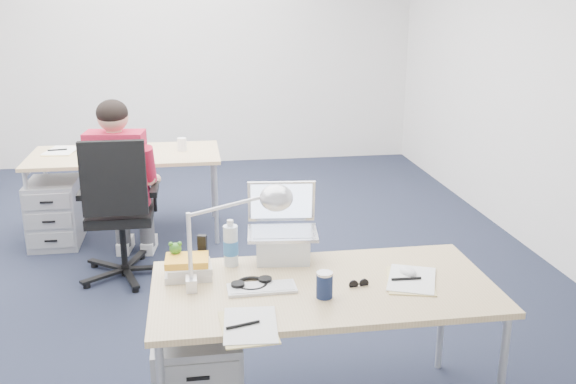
{
  "coord_description": "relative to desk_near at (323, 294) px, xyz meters",
  "views": [
    {
      "loc": [
        0.25,
        -4.47,
        2.03
      ],
      "look_at": [
        0.83,
        -0.69,
        0.85
      ],
      "focal_mm": 40.0,
      "sensor_mm": 36.0,
      "label": 1
    }
  ],
  "objects": [
    {
      "name": "papers_left",
      "position": [
        -0.39,
        -0.35,
        0.05
      ],
      "size": [
        0.22,
        0.31,
        0.01
      ],
      "primitive_type": "cube",
      "rotation": [
        0.0,
        0.0,
        -0.02
      ],
      "color": "#DEC981",
      "rests_on": "desk_near"
    },
    {
      "name": "can_koozie",
      "position": [
        -0.02,
        -0.12,
        0.11
      ],
      "size": [
        0.1,
        0.1,
        0.12
      ],
      "primitive_type": "cylinder",
      "rotation": [
        0.0,
        0.0,
        -0.41
      ],
      "color": "#152043",
      "rests_on": "desk_near"
    },
    {
      "name": "water_bottle",
      "position": [
        -0.41,
        0.3,
        0.17
      ],
      "size": [
        0.09,
        0.09,
        0.24
      ],
      "primitive_type": "cylinder",
      "rotation": [
        0.0,
        0.0,
        0.21
      ],
      "color": "silver",
      "rests_on": "desk_near"
    },
    {
      "name": "silver_laptop",
      "position": [
        -0.14,
        0.35,
        0.23
      ],
      "size": [
        0.38,
        0.31,
        0.37
      ],
      "primitive_type": null,
      "rotation": [
        0.0,
        0.0,
        -0.11
      ],
      "color": "silver",
      "rests_on": "desk_near"
    },
    {
      "name": "drawer_pedestal_far",
      "position": [
        -1.75,
        2.67,
        -0.41
      ],
      "size": [
        0.4,
        0.5,
        0.55
      ],
      "primitive_type": "cube",
      "color": "#9C9EA1",
      "rests_on": "ground"
    },
    {
      "name": "desk_far",
      "position": [
        -1.15,
        2.81,
        0.0
      ],
      "size": [
        1.6,
        0.8,
        0.73
      ],
      "color": "tan",
      "rests_on": "ground"
    },
    {
      "name": "far_papers",
      "position": [
        -1.71,
        2.96,
        0.05
      ],
      "size": [
        0.29,
        0.38,
        0.01
      ],
      "primitive_type": "cube",
      "rotation": [
        0.0,
        0.0,
        -0.15
      ],
      "color": "white",
      "rests_on": "desk_far"
    },
    {
      "name": "dark_laptop",
      "position": [
        -1.26,
        2.74,
        0.16
      ],
      "size": [
        0.33,
        0.32,
        0.22
      ],
      "primitive_type": null,
      "rotation": [
        0.0,
        0.0,
        0.1
      ],
      "color": "black",
      "rests_on": "desk_far"
    },
    {
      "name": "desk_lamp",
      "position": [
        -0.46,
        0.04,
        0.3
      ],
      "size": [
        0.47,
        0.33,
        0.51
      ],
      "primitive_type": null,
      "rotation": [
        0.0,
        0.0,
        -0.43
      ],
      "color": "silver",
      "rests_on": "desk_near"
    },
    {
      "name": "wireless_keyboard",
      "position": [
        -0.29,
        -0.0,
        0.05
      ],
      "size": [
        0.32,
        0.13,
        0.02
      ],
      "primitive_type": "cube",
      "rotation": [
        0.0,
        0.0,
        0.01
      ],
      "color": "white",
      "rests_on": "desk_near"
    },
    {
      "name": "desk_near",
      "position": [
        0.0,
        0.0,
        0.0
      ],
      "size": [
        1.6,
        0.8,
        0.73
      ],
      "color": "tan",
      "rests_on": "ground"
    },
    {
      "name": "book_stack",
      "position": [
        -0.63,
        0.19,
        0.1
      ],
      "size": [
        0.26,
        0.22,
        0.1
      ],
      "primitive_type": "cube",
      "rotation": [
        0.0,
        0.0,
        -0.25
      ],
      "color": "silver",
      "rests_on": "desk_near"
    },
    {
      "name": "drawer_pedestal_near",
      "position": [
        -0.6,
        0.01,
        -0.41
      ],
      "size": [
        0.4,
        0.5,
        0.55
      ],
      "primitive_type": "cube",
      "color": "#9C9EA1",
      "rests_on": "ground"
    },
    {
      "name": "computer_mouse",
      "position": [
        0.43,
        0.05,
        0.07
      ],
      "size": [
        0.1,
        0.12,
        0.04
      ],
      "primitive_type": "ellipsoid",
      "rotation": [
        0.0,
        0.0,
        0.3
      ],
      "color": "white",
      "rests_on": "desk_near"
    },
    {
      "name": "cordless_phone",
      "position": [
        -0.55,
        0.31,
        0.13
      ],
      "size": [
        0.05,
        0.04,
        0.16
      ],
      "primitive_type": "cube",
      "rotation": [
        0.0,
        0.0,
        -0.29
      ],
      "color": "black",
      "rests_on": "desk_near"
    },
    {
      "name": "office_chair",
      "position": [
        -1.12,
        1.87,
        -0.37
      ],
      "size": [
        0.7,
        0.7,
        1.09
      ],
      "rotation": [
        0.0,
        0.0,
        -0.01
      ],
      "color": "black",
      "rests_on": "ground"
    },
    {
      "name": "seated_person",
      "position": [
        -1.11,
        2.06,
        -0.02
      ],
      "size": [
        0.44,
        0.76,
        1.32
      ],
      "rotation": [
        0.0,
        0.0,
        -0.12
      ],
      "color": "#BF1B38",
      "rests_on": "ground"
    },
    {
      "name": "papers_right",
      "position": [
        0.41,
        -0.02,
        0.05
      ],
      "size": [
        0.31,
        0.36,
        0.01
      ],
      "primitive_type": "cube",
      "rotation": [
        0.0,
        0.0,
        -0.34
      ],
      "color": "#DEC981",
      "rests_on": "desk_near"
    },
    {
      "name": "room",
      "position": [
        -0.83,
        1.79,
        1.03
      ],
      "size": [
        6.02,
        7.02,
        2.8
      ],
      "color": "silver",
      "rests_on": "ground"
    },
    {
      "name": "far_cup",
      "position": [
        -0.67,
        2.84,
        0.1
      ],
      "size": [
        0.09,
        0.09,
        0.11
      ],
      "primitive_type": "cylinder",
      "rotation": [
        0.0,
        0.0,
        0.16
      ],
      "color": "white",
      "rests_on": "desk_far"
    },
    {
      "name": "headphones",
      "position": [
        -0.33,
        0.04,
        0.06
      ],
      "size": [
        0.23,
        0.2,
        0.03
      ],
      "primitive_type": null,
      "rotation": [
        0.0,
        0.0,
        0.26
      ],
      "color": "black",
      "rests_on": "desk_near"
    },
    {
      "name": "sunglasses",
      "position": [
        0.16,
        -0.04,
        0.06
      ],
      "size": [
        0.1,
        0.06,
        0.02
      ],
      "primitive_type": null,
      "rotation": [
        0.0,
        0.0,
        0.14
      ],
      "color": "black",
      "rests_on": "desk_near"
    },
    {
      "name": "floor",
      "position": [
        -0.83,
        1.79,
        -0.68
      ],
      "size": [
        7.0,
        7.0,
        0.0
      ],
      "primitive_type": "plane",
      "color": "black",
      "rests_on": "ground"
    },
    {
      "name": "bear_figurine",
      "position": [
        -0.68,
        0.26,
        0.13
      ],
      "size": [
        0.09,
        0.07,
        0.16
      ],
      "primitive_type": null,
      "rotation": [
        0.0,
        0.0,
        -0.14
      ],
      "color": "#236A1C",
      "rests_on": "desk_near"
    }
  ]
}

